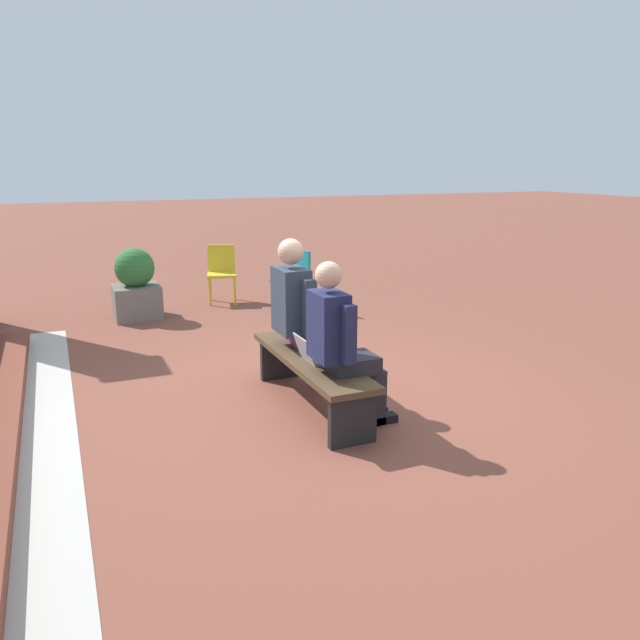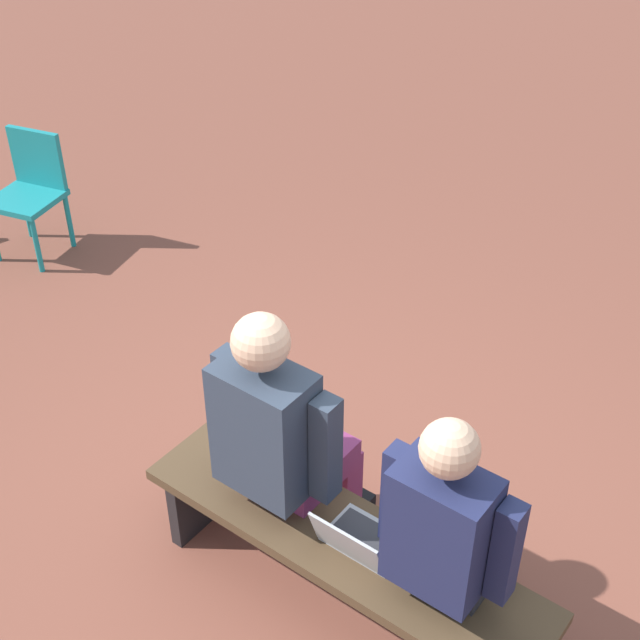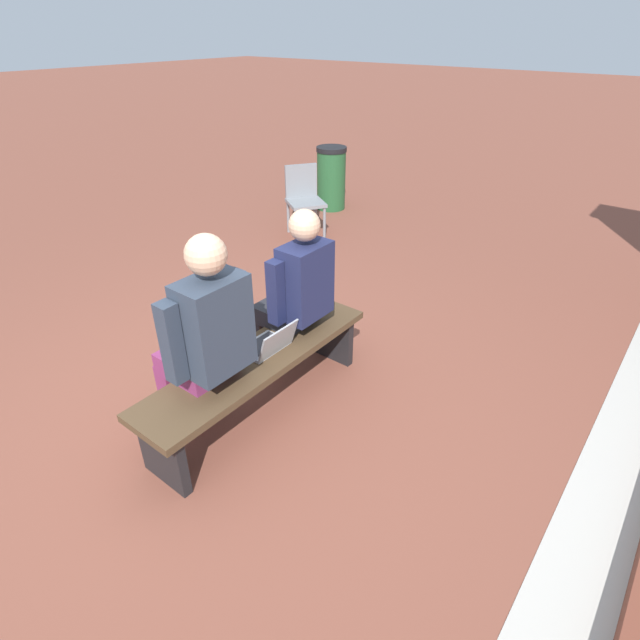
{
  "view_description": "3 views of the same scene",
  "coord_description": "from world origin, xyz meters",
  "px_view_note": "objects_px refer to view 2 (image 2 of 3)",
  "views": [
    {
      "loc": [
        -4.9,
        2.04,
        2.04
      ],
      "look_at": [
        0.22,
        -0.15,
        0.62
      ],
      "focal_mm": 35.0,
      "sensor_mm": 36.0,
      "label": 1
    },
    {
      "loc": [
        -1.65,
        2.11,
        3.25
      ],
      "look_at": [
        0.21,
        -0.35,
        1.03
      ],
      "focal_mm": 50.0,
      "sensor_mm": 36.0,
      "label": 2
    },
    {
      "loc": [
        1.58,
        2.11,
        2.32
      ],
      "look_at": [
        -0.56,
        0.44,
        0.7
      ],
      "focal_mm": 28.0,
      "sensor_mm": 36.0,
      "label": 3
    }
  ],
  "objects_px": {
    "person_student": "(452,534)",
    "laptop": "(359,541)",
    "person_adult": "(283,437)",
    "plastic_chair_by_pillar": "(31,186)",
    "bench": "(342,552)"
  },
  "relations": [
    {
      "from": "person_student",
      "to": "person_adult",
      "type": "distance_m",
      "value": 0.8
    },
    {
      "from": "person_student",
      "to": "plastic_chair_by_pillar",
      "type": "xyz_separation_m",
      "value": [
        3.87,
        -1.09,
        -0.23
      ]
    },
    {
      "from": "bench",
      "to": "laptop",
      "type": "xyz_separation_m",
      "value": [
        -0.09,
        0.01,
        0.15
      ]
    },
    {
      "from": "plastic_chair_by_pillar",
      "to": "person_student",
      "type": "bearing_deg",
      "value": 164.22
    },
    {
      "from": "bench",
      "to": "laptop",
      "type": "bearing_deg",
      "value": 172.54
    },
    {
      "from": "person_student",
      "to": "person_adult",
      "type": "xyz_separation_m",
      "value": [
        0.8,
        -0.0,
        0.03
      ]
    },
    {
      "from": "person_student",
      "to": "person_adult",
      "type": "relative_size",
      "value": 0.94
    },
    {
      "from": "bench",
      "to": "person_student",
      "type": "height_order",
      "value": "person_student"
    },
    {
      "from": "person_student",
      "to": "plastic_chair_by_pillar",
      "type": "relative_size",
      "value": 1.58
    },
    {
      "from": "person_student",
      "to": "laptop",
      "type": "xyz_separation_m",
      "value": [
        0.35,
        0.08,
        -0.21
      ]
    },
    {
      "from": "plastic_chair_by_pillar",
      "to": "bench",
      "type": "bearing_deg",
      "value": 161.29
    },
    {
      "from": "person_student",
      "to": "laptop",
      "type": "distance_m",
      "value": 0.42
    },
    {
      "from": "person_adult",
      "to": "person_student",
      "type": "bearing_deg",
      "value": 179.66
    },
    {
      "from": "plastic_chair_by_pillar",
      "to": "person_adult",
      "type": "bearing_deg",
      "value": 160.49
    },
    {
      "from": "bench",
      "to": "plastic_chair_by_pillar",
      "type": "height_order",
      "value": "plastic_chair_by_pillar"
    }
  ]
}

